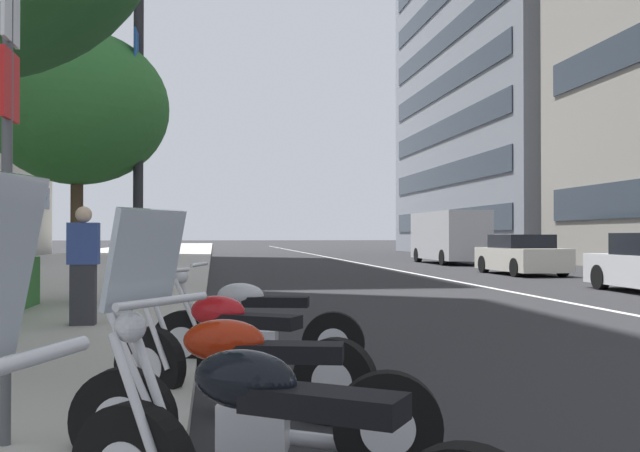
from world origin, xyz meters
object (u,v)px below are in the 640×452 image
(street_tree_by_lamp_post, at_px, (77,108))
(pedestrian_on_plaza, at_px, (83,265))
(motorcycle_by_sign_pole, at_px, (255,332))
(delivery_van_ahead, at_px, (449,236))
(motorcycle_second_in_row, at_px, (234,359))
(parking_sign_by_curb, at_px, (8,144))
(motorcycle_mid_row, at_px, (249,405))
(street_lamp_with_banners, at_px, (154,37))
(car_far_down_avenue, at_px, (521,256))

(street_tree_by_lamp_post, bearing_deg, pedestrian_on_plaza, -168.21)
(motorcycle_by_sign_pole, relative_size, delivery_van_ahead, 0.34)
(motorcycle_second_in_row, distance_m, street_tree_by_lamp_post, 8.90)
(motorcycle_by_sign_pole, xyz_separation_m, delivery_van_ahead, (25.98, -10.77, 0.92))
(motorcycle_by_sign_pole, bearing_deg, motorcycle_second_in_row, 93.79)
(delivery_van_ahead, bearing_deg, parking_sign_by_curb, 156.88)
(parking_sign_by_curb, bearing_deg, motorcycle_second_in_row, -49.32)
(motorcycle_mid_row, height_order, street_lamp_with_banners, street_lamp_with_banners)
(motorcycle_mid_row, distance_m, street_lamp_with_banners, 10.33)
(car_far_down_avenue, bearing_deg, motorcycle_by_sign_pole, 147.50)
(motorcycle_second_in_row, xyz_separation_m, motorcycle_by_sign_pole, (1.54, -0.25, -0.00))
(motorcycle_by_sign_pole, distance_m, pedestrian_on_plaza, 3.70)
(car_far_down_avenue, xyz_separation_m, pedestrian_on_plaza, (-13.43, 12.26, 0.30))
(motorcycle_mid_row, relative_size, delivery_van_ahead, 0.34)
(street_lamp_with_banners, bearing_deg, motorcycle_mid_row, -172.10)
(parking_sign_by_curb, bearing_deg, pedestrian_on_plaza, 5.64)
(delivery_van_ahead, relative_size, street_tree_by_lamp_post, 1.25)
(delivery_van_ahead, bearing_deg, street_lamp_with_banners, 148.43)
(motorcycle_second_in_row, relative_size, motorcycle_by_sign_pole, 0.94)
(car_far_down_avenue, bearing_deg, parking_sign_by_curb, 147.67)
(car_far_down_avenue, xyz_separation_m, delivery_van_ahead, (9.58, -0.64, 0.68))
(delivery_van_ahead, bearing_deg, motorcycle_second_in_row, 158.37)
(motorcycle_mid_row, height_order, motorcycle_second_in_row, motorcycle_second_in_row)
(delivery_van_ahead, height_order, pedestrian_on_plaza, delivery_van_ahead)
(car_far_down_avenue, bearing_deg, delivery_van_ahead, -4.64)
(delivery_van_ahead, relative_size, pedestrian_on_plaza, 3.82)
(motorcycle_mid_row, bearing_deg, delivery_van_ahead, -97.79)
(street_tree_by_lamp_post, xyz_separation_m, pedestrian_on_plaza, (-3.37, -0.70, -2.70))
(motorcycle_by_sign_pole, relative_size, street_lamp_with_banners, 0.26)
(car_far_down_avenue, distance_m, pedestrian_on_plaza, 18.19)
(car_far_down_avenue, distance_m, street_lamp_with_banners, 16.05)
(street_lamp_with_banners, bearing_deg, parking_sign_by_curb, 179.36)
(motorcycle_mid_row, relative_size, street_tree_by_lamp_post, 0.42)
(delivery_van_ahead, distance_m, street_tree_by_lamp_post, 24.00)
(motorcycle_second_in_row, bearing_deg, street_tree_by_lamp_post, -40.42)
(delivery_van_ahead, distance_m, parking_sign_by_curb, 31.21)
(street_tree_by_lamp_post, relative_size, pedestrian_on_plaza, 3.07)
(street_tree_by_lamp_post, bearing_deg, street_lamp_with_banners, -96.38)
(street_tree_by_lamp_post, distance_m, pedestrian_on_plaza, 4.38)
(car_far_down_avenue, relative_size, street_lamp_with_banners, 0.51)
(delivery_van_ahead, xyz_separation_m, street_tree_by_lamp_post, (-19.64, 13.61, 2.31))
(street_lamp_with_banners, height_order, pedestrian_on_plaza, street_lamp_with_banners)
(motorcycle_by_sign_pole, height_order, street_tree_by_lamp_post, street_tree_by_lamp_post)
(delivery_van_ahead, height_order, street_tree_by_lamp_post, street_tree_by_lamp_post)
(street_tree_by_lamp_post, bearing_deg, delivery_van_ahead, -34.73)
(motorcycle_mid_row, bearing_deg, motorcycle_second_in_row, -75.38)
(car_far_down_avenue, relative_size, pedestrian_on_plaza, 2.60)
(car_far_down_avenue, distance_m, delivery_van_ahead, 9.63)
(car_far_down_avenue, relative_size, delivery_van_ahead, 0.68)
(parking_sign_by_curb, distance_m, street_tree_by_lamp_post, 9.28)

